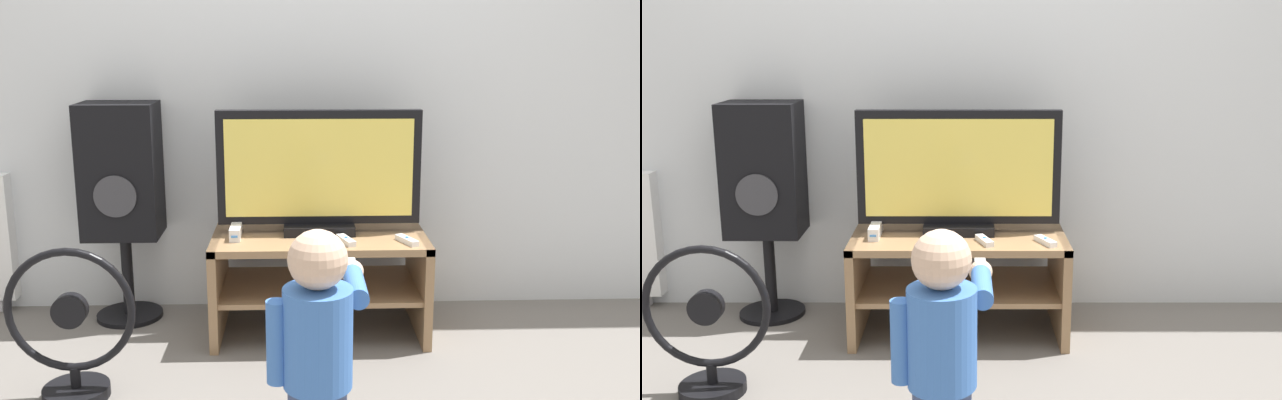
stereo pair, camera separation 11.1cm
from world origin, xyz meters
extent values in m
plane|color=slate|center=(0.00, 0.00, 0.00)|extent=(16.00, 16.00, 0.00)
cube|color=silver|center=(0.00, 0.60, 1.30)|extent=(10.00, 0.06, 2.60)
cube|color=#93704C|center=(0.00, 0.26, 0.42)|extent=(0.90, 0.52, 0.03)
cube|color=#93704C|center=(0.00, 0.26, 0.20)|extent=(0.86, 0.48, 0.02)
cube|color=#93704C|center=(-0.43, 0.26, 0.22)|extent=(0.04, 0.52, 0.44)
cube|color=#93704C|center=(0.43, 0.26, 0.22)|extent=(0.04, 0.52, 0.44)
cube|color=black|center=(0.00, 0.28, 0.46)|extent=(0.30, 0.20, 0.04)
cube|color=black|center=(0.00, 0.28, 0.72)|extent=(0.86, 0.05, 0.48)
cube|color=#F2D859|center=(0.00, 0.26, 0.72)|extent=(0.79, 0.01, 0.41)
cube|color=white|center=(-0.35, 0.21, 0.46)|extent=(0.04, 0.18, 0.05)
cube|color=#3F8CE5|center=(-0.35, 0.12, 0.46)|extent=(0.03, 0.00, 0.01)
cube|color=white|center=(0.35, 0.10, 0.45)|extent=(0.08, 0.13, 0.02)
cylinder|color=#337FD8|center=(0.35, 0.10, 0.46)|extent=(0.01, 0.01, 0.00)
cube|color=white|center=(0.10, 0.11, 0.45)|extent=(0.07, 0.13, 0.02)
cylinder|color=#337FD8|center=(0.10, 0.11, 0.46)|extent=(0.01, 0.01, 0.00)
cylinder|color=#3F72C6|center=(-0.04, -0.85, 0.45)|extent=(0.19, 0.19, 0.28)
sphere|color=beige|center=(-0.04, -0.85, 0.68)|extent=(0.16, 0.16, 0.16)
cylinder|color=#3F72C6|center=(-0.15, -0.85, 0.44)|extent=(0.06, 0.06, 0.24)
cylinder|color=#3F72C6|center=(0.07, -0.74, 0.56)|extent=(0.06, 0.24, 0.06)
sphere|color=beige|center=(0.07, -0.62, 0.56)|extent=(0.07, 0.07, 0.07)
cube|color=white|center=(0.07, -0.58, 0.56)|extent=(0.03, 0.13, 0.02)
cylinder|color=black|center=(-0.86, 0.42, 0.01)|extent=(0.30, 0.30, 0.02)
cylinder|color=black|center=(-0.86, 0.42, 0.19)|extent=(0.05, 0.05, 0.39)
cube|color=black|center=(-0.86, 0.42, 0.68)|extent=(0.33, 0.25, 0.59)
cylinder|color=#38383D|center=(-0.86, 0.29, 0.59)|extent=(0.18, 0.01, 0.18)
cylinder|color=black|center=(-0.88, -0.32, 0.02)|extent=(0.23, 0.23, 0.04)
cylinder|color=black|center=(-0.88, -0.32, 0.08)|extent=(0.04, 0.04, 0.07)
torus|color=black|center=(-0.88, -0.32, 0.33)|extent=(0.45, 0.03, 0.45)
cylinder|color=black|center=(-0.88, -0.32, 0.33)|extent=(0.12, 0.05, 0.12)
cube|color=silver|center=(-1.49, 0.53, 0.03)|extent=(0.03, 0.05, 0.06)
camera|label=1|loc=(-0.10, -2.66, 1.26)|focal=40.00mm
camera|label=2|loc=(0.01, -2.66, 1.26)|focal=40.00mm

